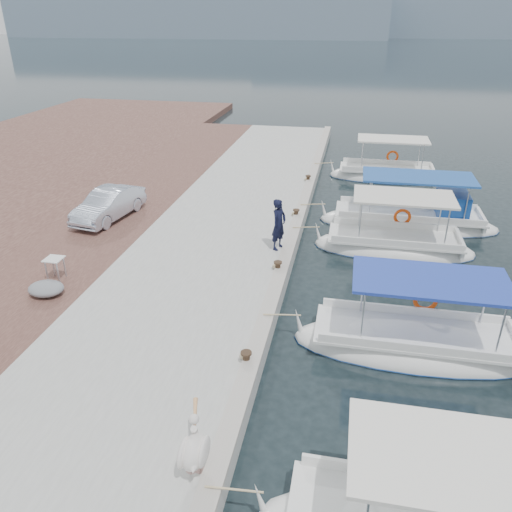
{
  "coord_description": "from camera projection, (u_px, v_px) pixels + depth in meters",
  "views": [
    {
      "loc": [
        1.8,
        -13.14,
        8.25
      ],
      "look_at": [
        -1.0,
        1.04,
        1.2
      ],
      "focal_mm": 35.0,
      "sensor_mm": 36.0,
      "label": 1
    }
  ],
  "objects": [
    {
      "name": "fishing_caique_b",
      "position": [
        413.0,
        347.0,
        13.49
      ],
      "size": [
        6.51,
        2.23,
        2.83
      ],
      "color": "white",
      "rests_on": "ground"
    },
    {
      "name": "mooring_bollards",
      "position": [
        278.0,
        265.0,
        16.6
      ],
      "size": [
        0.28,
        20.28,
        0.33
      ],
      "color": "black",
      "rests_on": "concrete_quay"
    },
    {
      "name": "fisherman",
      "position": [
        279.0,
        224.0,
        17.85
      ],
      "size": [
        0.7,
        0.81,
        1.88
      ],
      "primitive_type": "imported",
      "rotation": [
        0.0,
        0.0,
        1.13
      ],
      "color": "black",
      "rests_on": "concrete_quay"
    },
    {
      "name": "pelican",
      "position": [
        194.0,
        449.0,
        9.15
      ],
      "size": [
        0.63,
        1.36,
        1.05
      ],
      "color": "tan",
      "rests_on": "concrete_quay"
    },
    {
      "name": "concrete_quay",
      "position": [
        227.0,
        231.0,
        20.34
      ],
      "size": [
        6.0,
        40.0,
        0.5
      ],
      "primitive_type": "cube",
      "color": "#A3A49E",
      "rests_on": "ground"
    },
    {
      "name": "distant_hills",
      "position": [
        441.0,
        15.0,
        184.73
      ],
      "size": [
        330.0,
        60.0,
        18.0
      ],
      "color": "gray",
      "rests_on": "ground"
    },
    {
      "name": "parked_car",
      "position": [
        109.0,
        204.0,
        20.67
      ],
      "size": [
        1.89,
        3.9,
        1.23
      ],
      "primitive_type": "imported",
      "rotation": [
        0.0,
        0.0,
        -0.16
      ],
      "color": "#B1B9CA",
      "rests_on": "cobblestone_strip"
    },
    {
      "name": "fishing_caique_e",
      "position": [
        386.0,
        177.0,
        27.56
      ],
      "size": [
        6.2,
        2.2,
        2.83
      ],
      "color": "white",
      "rests_on": "ground"
    },
    {
      "name": "fishing_caique_d",
      "position": [
        410.0,
        222.0,
        21.39
      ],
      "size": [
        7.51,
        2.35,
        2.83
      ],
      "color": "white",
      "rests_on": "ground"
    },
    {
      "name": "quay_curb",
      "position": [
        295.0,
        229.0,
        19.72
      ],
      "size": [
        0.44,
        40.0,
        0.12
      ],
      "primitive_type": "cube",
      "color": "#A69F93",
      "rests_on": "concrete_quay"
    },
    {
      "name": "fishing_caique_c",
      "position": [
        393.0,
        247.0,
        19.21
      ],
      "size": [
        6.07,
        2.28,
        2.83
      ],
      "color": "white",
      "rests_on": "ground"
    },
    {
      "name": "folding_table",
      "position": [
        55.0,
        264.0,
        15.94
      ],
      "size": [
        0.55,
        0.55,
        0.73
      ],
      "color": "silver",
      "rests_on": "cobblestone_strip"
    },
    {
      "name": "ground",
      "position": [
        281.0,
        308.0,
        15.52
      ],
      "size": [
        400.0,
        400.0,
        0.0
      ],
      "primitive_type": "plane",
      "color": "black",
      "rests_on": "ground"
    },
    {
      "name": "cobblestone_strip",
      "position": [
        113.0,
        222.0,
        21.21
      ],
      "size": [
        4.0,
        40.0,
        0.5
      ],
      "primitive_type": "cube",
      "color": "#4F2F29",
      "rests_on": "ground"
    },
    {
      "name": "tarp_bundle",
      "position": [
        46.0,
        289.0,
        15.19
      ],
      "size": [
        1.1,
        0.9,
        0.4
      ],
      "primitive_type": "ellipsoid",
      "color": "slate",
      "rests_on": "cobblestone_strip"
    }
  ]
}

